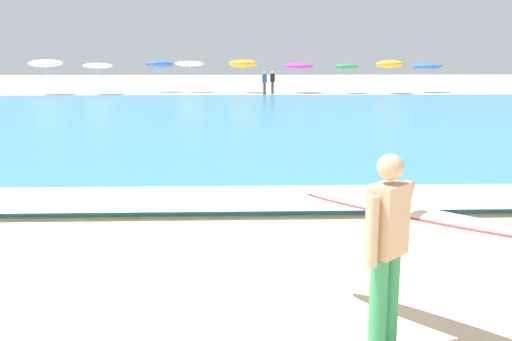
{
  "coord_description": "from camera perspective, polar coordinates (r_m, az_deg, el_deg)",
  "views": [
    {
      "loc": [
        1.88,
        -4.1,
        2.49
      ],
      "look_at": [
        2.12,
        2.84,
        1.1
      ],
      "focal_mm": 39.75,
      "sensor_mm": 36.0,
      "label": 1
    }
  ],
  "objects": [
    {
      "name": "beach_umbrella_1",
      "position": [
        40.93,
        -15.64,
        10.12
      ],
      "size": [
        2.0,
        2.01,
        2.18
      ],
      "color": "beige",
      "rests_on": "ground"
    },
    {
      "name": "beach_umbrella_5",
      "position": [
        41.05,
        4.26,
        10.48
      ],
      "size": [
        2.25,
        2.26,
        2.17
      ],
      "color": "beige",
      "rests_on": "ground"
    },
    {
      "name": "beach_umbrella_3",
      "position": [
        42.16,
        -6.69,
        10.62
      ],
      "size": [
        2.13,
        2.15,
        2.32
      ],
      "color": "beige",
      "rests_on": "ground"
    },
    {
      "name": "beach_umbrella_6",
      "position": [
        41.02,
        9.02,
        10.27
      ],
      "size": [
        1.73,
        1.75,
        2.11
      ],
      "color": "beige",
      "rests_on": "ground"
    },
    {
      "name": "surfer_with_board",
      "position": [
        5.05,
        14.53,
        -5.84
      ],
      "size": [
        1.99,
        2.03,
        1.73
      ],
      "color": "#338E56",
      "rests_on": "ground"
    },
    {
      "name": "surf_foam",
      "position": [
        9.84,
        -12.94,
        -2.78
      ],
      "size": [
        120.0,
        1.74,
        0.01
      ],
      "primitive_type": "cube",
      "color": "white",
      "rests_on": "sea"
    },
    {
      "name": "beach_umbrella_0",
      "position": [
        41.9,
        -20.42,
        10.08
      ],
      "size": [
        2.3,
        2.32,
        2.43
      ],
      "color": "beige",
      "rests_on": "ground"
    },
    {
      "name": "sea",
      "position": [
        22.97,
        -6.68,
        5.17
      ],
      "size": [
        120.0,
        28.0,
        0.14
      ],
      "primitive_type": "cube",
      "color": "teal",
      "rests_on": "ground"
    },
    {
      "name": "beach_umbrella_4",
      "position": [
        41.1,
        -1.32,
        10.71
      ],
      "size": [
        2.07,
        2.08,
        2.37
      ],
      "color": "beige",
      "rests_on": "ground"
    },
    {
      "name": "beach_umbrella_2",
      "position": [
        42.6,
        -9.7,
        10.48
      ],
      "size": [
        2.06,
        2.09,
        2.35
      ],
      "color": "beige",
      "rests_on": "ground"
    },
    {
      "name": "beachgoer_near_row_mid",
      "position": [
        38.65,
        0.86,
        8.85
      ],
      "size": [
        0.32,
        0.2,
        1.58
      ],
      "color": "#383842",
      "rests_on": "ground"
    },
    {
      "name": "beachgoer_near_row_left",
      "position": [
        39.62,
        1.67,
        8.9
      ],
      "size": [
        0.32,
        0.2,
        1.58
      ],
      "color": "#383842",
      "rests_on": "ground"
    },
    {
      "name": "beach_umbrella_8",
      "position": [
        43.36,
        16.81,
        10.02
      ],
      "size": [
        2.22,
        2.22,
        2.12
      ],
      "color": "beige",
      "rests_on": "ground"
    },
    {
      "name": "beach_umbrella_7",
      "position": [
        41.38,
        13.31,
        10.38
      ],
      "size": [
        1.86,
        1.89,
        2.36
      ],
      "color": "beige",
      "rests_on": "ground"
    }
  ]
}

